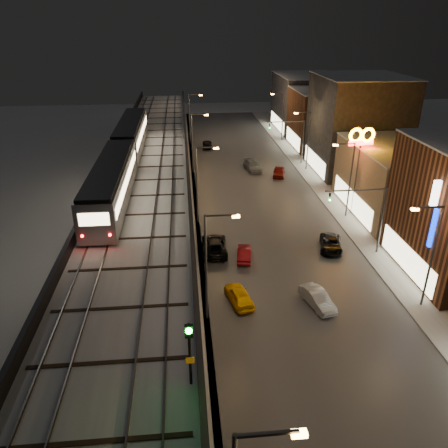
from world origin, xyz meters
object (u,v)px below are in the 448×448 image
car_mid_silver (214,246)px  car_onc_dark (331,244)px  car_onc_silver (317,299)px  car_near_white (244,254)px  car_far_white (207,144)px  car_taxi (239,296)px  car_onc_white (252,166)px  sign_citgo (441,209)px  car_onc_red (279,172)px  rail_signal (189,343)px  subway_train (123,155)px

car_mid_silver → car_onc_dark: car_mid_silver is taller
car_onc_silver → car_onc_dark: 10.17m
car_near_white → car_far_white: (-1.20, 40.98, 0.09)m
car_taxi → car_onc_white: size_ratio=0.82×
car_mid_silver → sign_citgo: (17.81, -8.24, 6.87)m
car_onc_dark → car_onc_red: car_onc_red is taller
car_onc_red → car_far_white: bearing=134.9°
car_mid_silver → car_onc_red: (11.34, 22.36, -0.05)m
rail_signal → car_far_white: size_ratio=0.81×
rail_signal → car_onc_silver: (10.52, 14.14, -8.34)m
subway_train → car_onc_dark: (21.07, -7.97, -7.71)m
rail_signal → car_taxi: bearing=74.6°
car_taxi → car_onc_dark: bearing=-154.1°
subway_train → car_onc_white: 26.23m
car_near_white → car_onc_red: 25.57m
car_onc_dark → car_onc_white: 26.67m
subway_train → sign_citgo: (27.00, -15.57, -0.73)m
car_onc_dark → car_onc_white: car_onc_white is taller
subway_train → car_mid_silver: 13.99m
rail_signal → car_taxi: rail_signal is taller
car_mid_silver → sign_citgo: bearing=156.9°
rail_signal → car_near_white: size_ratio=0.90×
rail_signal → sign_citgo: sign_citgo is taller
car_mid_silver → car_onc_silver: size_ratio=1.33×
car_far_white → sign_citgo: (16.21, -47.48, 6.90)m
car_onc_red → sign_citgo: sign_citgo is taller
rail_signal → car_mid_silver: 25.60m
car_onc_silver → car_onc_red: (3.61, 32.29, 0.03)m
car_mid_silver → car_onc_white: 26.91m
car_near_white → car_onc_white: (5.08, 27.46, 0.09)m
car_onc_dark → sign_citgo: 11.90m
car_near_white → car_far_white: size_ratio=0.90×
subway_train → car_onc_silver: size_ratio=8.76×
sign_citgo → car_onc_silver: bearing=-170.5°
car_far_white → car_onc_red: size_ratio=1.03×
car_far_white → car_onc_white: size_ratio=0.85×
subway_train → car_mid_silver: subway_train is taller
car_near_white → car_onc_silver: 9.56m
car_onc_white → car_onc_red: car_onc_white is taller
car_far_white → rail_signal: bearing=90.1°
car_taxi → car_onc_silver: (6.35, -1.04, -0.02)m
car_taxi → car_onc_red: 32.80m
car_onc_silver → car_onc_red: 32.49m
car_onc_silver → rail_signal: bearing=-141.7°
subway_train → car_far_white: size_ratio=8.43×
car_near_white → car_onc_white: size_ratio=0.76×
car_near_white → car_onc_dark: car_onc_dark is taller
rail_signal → sign_citgo: bearing=37.5°
car_mid_silver → car_onc_silver: car_mid_silver is taller
car_onc_red → car_taxi: bearing=-92.7°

